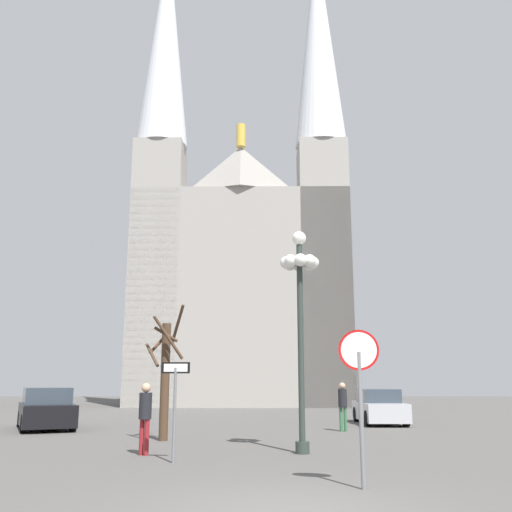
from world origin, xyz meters
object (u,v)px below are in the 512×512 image
object	(u,v)px
one_way_arrow_sign	(177,397)
parked_car_far_silver	(381,407)
stop_sign	(362,377)
street_lamp	(302,291)
pedestrian_standing	(147,411)
cathedral	(243,252)
parked_car_near_black	(49,409)
pedestrian_walking	(345,402)
bare_tree	(167,374)

from	to	relation	value
one_way_arrow_sign	parked_car_far_silver	world-z (taller)	one_way_arrow_sign
stop_sign	street_lamp	distance (m)	5.43
stop_sign	pedestrian_standing	world-z (taller)	stop_sign
cathedral	parked_car_near_black	world-z (taller)	cathedral
stop_sign	parked_car_far_silver	world-z (taller)	stop_sign
parked_car_near_black	pedestrian_walking	xyz separation A→B (m)	(11.30, -1.05, 0.33)
stop_sign	street_lamp	world-z (taller)	street_lamp
parked_car_near_black	parked_car_far_silver	distance (m)	13.68
street_lamp	parked_car_near_black	distance (m)	12.46
cathedral	bare_tree	distance (m)	27.23
street_lamp	pedestrian_walking	distance (m)	7.50
bare_tree	pedestrian_walking	bearing A→B (deg)	28.63
stop_sign	bare_tree	bearing A→B (deg)	120.36
parked_car_near_black	pedestrian_walking	world-z (taller)	pedestrian_walking
cathedral	stop_sign	world-z (taller)	cathedral
one_way_arrow_sign	bare_tree	size ratio (longest dim) A/B	0.53
stop_sign	street_lamp	bearing A→B (deg)	97.73
bare_tree	pedestrian_standing	distance (m)	3.64
one_way_arrow_sign	street_lamp	size ratio (longest dim) A/B	0.38
street_lamp	bare_tree	size ratio (longest dim) A/B	1.38
stop_sign	parked_car_far_silver	bearing A→B (deg)	77.08
one_way_arrow_sign	parked_car_far_silver	size ratio (longest dim) A/B	0.52
parked_car_near_black	parked_car_far_silver	bearing A→B (deg)	11.30
cathedral	street_lamp	distance (m)	29.66
pedestrian_walking	pedestrian_standing	bearing A→B (deg)	-131.34
one_way_arrow_sign	parked_car_near_black	bearing A→B (deg)	124.01
parked_car_far_silver	cathedral	bearing A→B (deg)	109.36
street_lamp	parked_car_far_silver	size ratio (longest dim) A/B	1.36
one_way_arrow_sign	street_lamp	world-z (taller)	street_lamp
one_way_arrow_sign	parked_car_far_silver	bearing A→B (deg)	58.83
stop_sign	pedestrian_standing	size ratio (longest dim) A/B	1.55
street_lamp	parked_car_near_black	xyz separation A→B (m)	(-9.28, 7.56, -3.45)
stop_sign	parked_car_near_black	xyz separation A→B (m)	(-9.95, 12.44, -1.17)
bare_tree	parked_car_near_black	distance (m)	6.93
bare_tree	pedestrian_walking	distance (m)	7.00
bare_tree	parked_car_far_silver	size ratio (longest dim) A/B	0.99
cathedral	pedestrian_standing	size ratio (longest dim) A/B	22.33
stop_sign	pedestrian_walking	bearing A→B (deg)	83.21
pedestrian_walking	one_way_arrow_sign	bearing A→B (deg)	-121.89
cathedral	pedestrian_standing	distance (m)	30.85
one_way_arrow_sign	parked_car_far_silver	distance (m)	13.92
parked_car_far_silver	street_lamp	bearing A→B (deg)	-111.97
street_lamp	bare_tree	distance (m)	5.60
parked_car_far_silver	pedestrian_walking	world-z (taller)	pedestrian_walking
cathedral	parked_car_near_black	distance (m)	24.72
pedestrian_walking	cathedral	bearing A→B (deg)	101.11
cathedral	parked_car_near_black	size ratio (longest dim) A/B	8.40
parked_car_far_silver	parked_car_near_black	bearing A→B (deg)	-168.70
street_lamp	bare_tree	world-z (taller)	street_lamp
stop_sign	bare_tree	distance (m)	9.35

